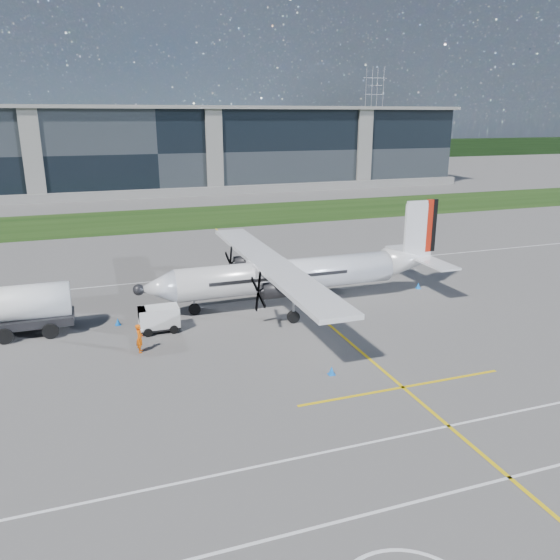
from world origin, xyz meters
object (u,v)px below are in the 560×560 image
Objects in this scene: turboprop_aircraft at (298,256)px; baggage_tug at (159,319)px; ground_crew_person at (139,336)px; safety_cone_fwd at (118,322)px; safety_cone_tail at (418,286)px; safety_cone_portwing at (332,370)px; safety_cone_nose_port at (142,324)px; safety_cone_stbdwing at (238,263)px; pylon_east at (373,112)px.

baggage_tug is at bearing -167.98° from turboprop_aircraft.
safety_cone_fwd is at bearing 20.00° from ground_crew_person.
safety_cone_fwd is (-13.36, -0.28, -3.47)m from turboprop_aircraft.
ground_crew_person is 4.12× the size of safety_cone_tail.
safety_cone_portwing is at bearing -47.29° from safety_cone_fwd.
safety_cone_portwing is at bearing -102.03° from turboprop_aircraft.
safety_cone_tail is at bearing 6.42° from baggage_tug.
safety_cone_nose_port is (-1.05, 1.04, -0.59)m from baggage_tug.
safety_cone_stbdwing and safety_cone_portwing have the same top height.
ground_crew_person is 23.82m from safety_cone_tail.
turboprop_aircraft is at bearing -58.13° from ground_crew_person.
baggage_tug is (-93.19, -143.69, -14.16)m from pylon_east.
safety_cone_fwd is at bearing -133.80° from safety_cone_stbdwing.
safety_cone_tail and safety_cone_stbdwing have the same top height.
safety_cone_stbdwing is at bearing 97.21° from turboprop_aircraft.
safety_cone_tail is (21.62, 2.43, -0.59)m from baggage_tug.
baggage_tug is 12.72m from safety_cone_portwing.
safety_cone_fwd is at bearing 147.52° from safety_cone_nose_port.
safety_cone_tail is 1.00× the size of safety_cone_portwing.
safety_cone_portwing is at bearing -92.45° from safety_cone_stbdwing.
pylon_east is 171.85m from baggage_tug.
pylon_east is at bearing -24.46° from ground_crew_person.
safety_cone_nose_port and safety_cone_tail have the same top height.
safety_cone_nose_port is at bearing -32.48° from safety_cone_fwd.
turboprop_aircraft is 13.69m from ground_crew_person.
safety_cone_fwd is (-2.59, 2.01, -0.59)m from baggage_tug.
pylon_east reaches higher than safety_cone_portwing.
turboprop_aircraft is 12.04× the size of ground_crew_person.
pylon_east is 60.00× the size of safety_cone_stbdwing.
baggage_tug is 3.33m from safety_cone_fwd.
safety_cone_nose_port is at bearing 135.40° from baggage_tug.
safety_cone_nose_port is 16.83m from safety_cone_stbdwing.
pylon_east is 171.60m from safety_cone_nose_port.
safety_cone_stbdwing is (10.30, 13.31, 0.00)m from safety_cone_nose_port.
baggage_tug reaches higher than safety_cone_fwd.
baggage_tug reaches higher than safety_cone_stbdwing.
safety_cone_fwd is (-1.04, 5.07, -0.78)m from ground_crew_person.
ground_crew_person is (-94.73, -146.75, -13.97)m from pylon_east.
safety_cone_portwing is 1.00× the size of safety_cone_fwd.
safety_cone_nose_port is at bearing -173.95° from turboprop_aircraft.
safety_cone_tail is 1.00× the size of safety_cone_fwd.
safety_cone_portwing is (-2.55, -11.98, -3.47)m from turboprop_aircraft.
turboprop_aircraft is 11.38m from baggage_tug.
safety_cone_nose_port and safety_cone_portwing have the same top height.
safety_cone_nose_port is at bearing -127.73° from safety_cone_stbdwing.
safety_cone_nose_port is at bearing -176.48° from safety_cone_tail.
safety_cone_portwing is at bearing -49.16° from safety_cone_nose_port.
ground_crew_person is at bearing -96.82° from safety_cone_nose_port.
pylon_east reaches higher than safety_cone_nose_port.
baggage_tug is at bearing -173.58° from safety_cone_tail.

